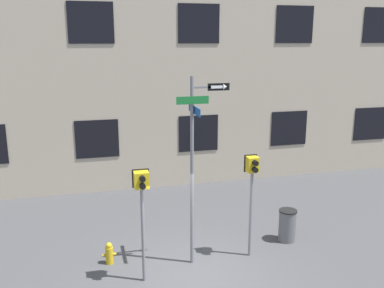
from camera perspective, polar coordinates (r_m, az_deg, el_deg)
ground_plane at (r=11.34m, az=0.17°, el=-17.05°), size 60.00×60.00×0.00m
building_facade at (r=16.72m, az=-6.25°, el=15.69°), size 24.00×0.63×12.79m
street_sign_pole at (r=10.78m, az=0.39°, el=-1.58°), size 1.36×1.05×4.96m
pedestrian_signal_left at (r=10.20m, az=-6.71°, el=-6.77°), size 0.40×0.40×2.85m
pedestrian_signal_right at (r=11.45m, az=8.01°, el=-4.63°), size 0.36×0.40×2.85m
fire_hydrant at (r=11.91m, az=-10.97°, el=-14.13°), size 0.36×0.20×0.60m
trash_bin at (r=13.13m, az=12.59°, el=-10.53°), size 0.53×0.53×0.96m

